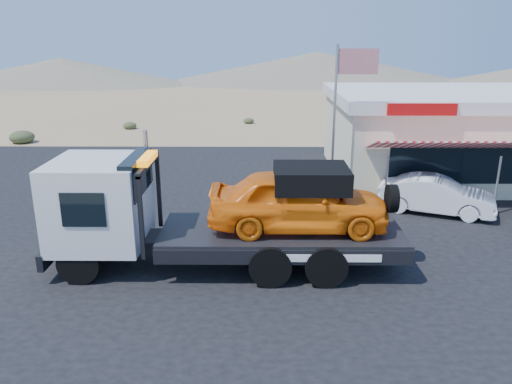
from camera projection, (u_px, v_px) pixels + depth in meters
ground at (196, 251)px, 15.25m from camera, size 120.00×120.00×0.00m
asphalt_lot at (261, 217)px, 18.10m from camera, size 32.00×24.00×0.02m
tow_truck at (218, 208)px, 13.82m from camera, size 9.61×2.85×3.21m
white_sedan at (436, 195)px, 18.35m from camera, size 4.35×2.88×1.35m
jerky_store at (444, 133)px, 23.14m from camera, size 10.40×9.97×3.90m
flagpole at (341, 108)px, 18.38m from camera, size 1.55×0.10×6.00m
distant_hills at (174, 70)px, 67.37m from camera, size 126.00×48.00×4.20m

